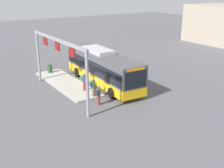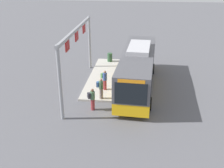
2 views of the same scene
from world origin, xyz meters
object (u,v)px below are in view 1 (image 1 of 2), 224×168
Objects in this scene: person_boarding at (98,95)px; person_waiting_near at (93,87)px; person_waiting_mid at (84,81)px; trash_bin at (50,69)px; bus_main at (102,66)px.

person_boarding is 1.00× the size of person_waiting_near.
trash_bin is (-7.20, -0.45, -0.44)m from person_waiting_mid.
person_boarding is 1.00× the size of person_waiting_mid.
trash_bin is at bearing 91.49° from person_waiting_near.
person_waiting_near is (2.77, -2.71, -0.76)m from bus_main.
person_waiting_mid is (1.07, -2.65, -0.76)m from bus_main.
bus_main is 5.41m from person_boarding.
person_waiting_mid is at bearing 53.16° from person_boarding.
person_boarding is 3.31m from person_waiting_mid.
bus_main reaches higher than trash_bin.
person_boarding is 1.63m from person_waiting_near.
bus_main is 6.85× the size of person_boarding.
trash_bin is at bearing 127.56° from person_waiting_mid.
bus_main reaches higher than person_waiting_near.
bus_main is at bearing 26.82° from trash_bin.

